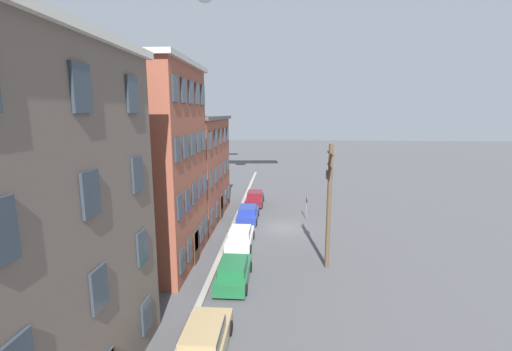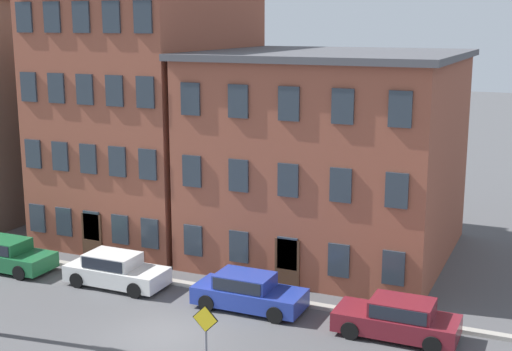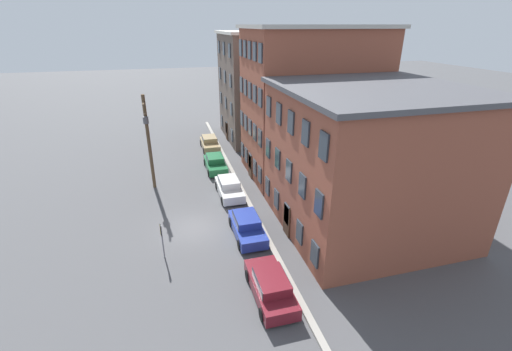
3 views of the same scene
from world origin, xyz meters
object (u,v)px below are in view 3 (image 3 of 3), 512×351
(car_tan, at_px, (210,142))
(car_blue, at_px, (247,225))
(car_maroon, at_px, (271,285))
(caution_sign, at_px, (162,235))
(car_white, at_px, (229,187))
(utility_pole, at_px, (148,138))
(car_green, at_px, (215,163))

(car_tan, xyz_separation_m, car_blue, (18.42, -0.07, 0.00))
(car_blue, distance_m, car_maroon, 6.02)
(car_maroon, distance_m, caution_sign, 7.35)
(car_white, distance_m, utility_pole, 7.90)
(car_white, bearing_deg, car_blue, 0.14)
(car_maroon, distance_m, utility_pole, 16.97)
(car_white, height_order, car_maroon, same)
(car_green, xyz_separation_m, car_white, (5.79, 0.28, 0.00))
(car_green, relative_size, utility_pole, 0.54)
(car_tan, bearing_deg, car_maroon, -0.61)
(car_tan, bearing_deg, car_white, -0.38)
(car_maroon, relative_size, caution_sign, 1.81)
(car_green, distance_m, utility_pole, 7.47)
(car_maroon, bearing_deg, car_blue, 178.17)
(utility_pole, bearing_deg, car_tan, 145.46)
(car_white, xyz_separation_m, car_maroon, (12.25, -0.18, 0.00))
(caution_sign, bearing_deg, car_tan, 163.90)
(car_green, distance_m, car_blue, 12.02)
(caution_sign, distance_m, utility_pole, 10.91)
(caution_sign, xyz_separation_m, utility_pole, (-10.48, -0.58, 2.99))
(car_white, xyz_separation_m, utility_pole, (-3.17, -6.13, 3.85))
(car_tan, bearing_deg, car_green, -3.22)
(car_green, bearing_deg, car_tan, 176.78)
(car_blue, height_order, car_maroon, same)
(car_tan, relative_size, utility_pole, 0.54)
(car_green, xyz_separation_m, car_maroon, (18.04, 0.10, 0.00))
(car_tan, bearing_deg, car_blue, -0.21)
(car_blue, xyz_separation_m, car_maroon, (6.02, -0.19, 0.00))
(car_white, height_order, caution_sign, caution_sign)
(caution_sign, bearing_deg, utility_pole, -176.83)
(car_green, relative_size, car_white, 1.00)
(car_green, xyz_separation_m, caution_sign, (13.10, -5.27, 0.86))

